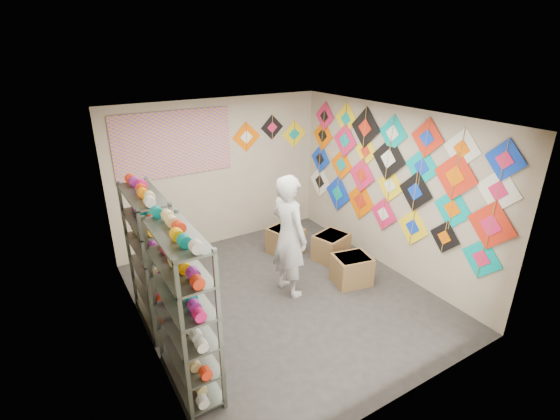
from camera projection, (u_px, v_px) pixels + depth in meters
ground at (285, 297)px, 6.16m from camera, size 4.50×4.50×0.00m
room_walls at (285, 195)px, 5.53m from camera, size 4.50×4.50×4.50m
shelf_rack_front at (184, 312)px, 4.27m from camera, size 0.40×1.10×1.90m
shelf_rack_back at (151, 260)px, 5.30m from camera, size 0.40×1.10×1.90m
string_spools at (165, 276)px, 4.75m from camera, size 0.12×2.36×0.12m
kite_wall_display at (388, 173)px, 6.52m from camera, size 0.06×4.32×2.07m
back_wall_kites at (271, 133)px, 7.68m from camera, size 1.61×0.02×0.70m
poster at (174, 144)px, 6.77m from camera, size 2.00×0.01×1.10m
shopkeeper at (289, 236)px, 5.95m from camera, size 0.79×0.61×1.89m
carton_a at (352, 270)px, 6.44m from camera, size 0.65×0.57×0.47m
carton_b at (331, 247)px, 7.16m from camera, size 0.68×0.61×0.47m
carton_c at (285, 241)px, 7.35m from camera, size 0.63×0.67×0.48m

